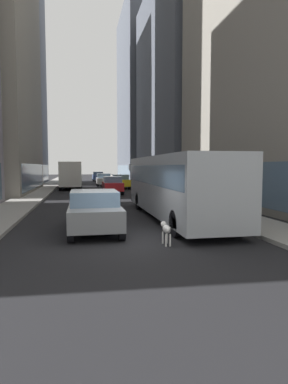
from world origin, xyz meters
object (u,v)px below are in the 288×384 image
car_grey_wagon (94,210)px  dalmatian_dog (166,229)px  car_blue_hatchback (98,176)px  pedestrian_with_handbag (213,192)px  car_white_van (104,180)px  car_red_coupe (112,185)px  car_yellow_taxi (120,181)px  car_black_suv (73,178)px  pedestrian_in_coat (243,199)px  box_truck (71,174)px  transit_bus (174,182)px

car_grey_wagon → dalmatian_dog: (2.22, -2.74, -0.31)m
car_blue_hatchback → pedestrian_with_handbag: pedestrian_with_handbag is taller
car_blue_hatchback → dalmatian_dog: (-0.18, -47.44, -0.31)m
car_white_van → dalmatian_dog: size_ratio=4.06×
car_red_coupe → car_yellow_taxi: bearing=77.3°
car_yellow_taxi → car_grey_wagon: bearing=-99.2°
car_black_suv → car_blue_hatchback: (4.00, 9.52, 0.00)m
car_red_coupe → car_grey_wagon: bearing=-97.8°
dalmatian_dog → pedestrian_in_coat: size_ratio=0.57×
car_blue_hatchback → box_truck: (-4.00, -19.95, 0.84)m
dalmatian_dog → pedestrian_with_handbag: pedestrian_with_handbag is taller
transit_bus → pedestrian_in_coat: size_ratio=6.82×
transit_bus → dalmatian_dog: bearing=-109.1°
transit_bus → car_yellow_taxi: bearing=90.0°
car_black_suv → car_white_van: (4.00, -5.10, -0.00)m
car_yellow_taxi → pedestrian_with_handbag: pedestrian_with_handbag is taller
car_white_van → car_blue_hatchback: (0.00, 14.63, 0.00)m
car_black_suv → car_red_coupe: (4.00, -17.58, -0.00)m
car_black_suv → dalmatian_dog: 38.11m
car_blue_hatchback → car_white_van: bearing=-90.0°
car_black_suv → box_truck: 10.46m
car_white_van → box_truck: 6.71m
transit_bus → car_yellow_taxi: size_ratio=2.41×
car_grey_wagon → car_white_van: same height
transit_bus → box_truck: (-5.60, 22.35, -0.11)m
car_red_coupe → transit_bus: bearing=-84.0°
pedestrian_with_handbag → car_black_suv: bearing=106.9°
box_truck → dalmatian_dog: bearing=-82.1°
car_white_van → pedestrian_with_handbag: pedestrian_with_handbag is taller
car_black_suv → pedestrian_with_handbag: pedestrian_with_handbag is taller
car_grey_wagon → car_red_coupe: size_ratio=1.20×
transit_bus → box_truck: 23.04m
car_blue_hatchback → pedestrian_in_coat: pedestrian_in_coat is taller
transit_bus → car_yellow_taxi: transit_bus is taller
pedestrian_with_handbag → car_yellow_taxi: bearing=100.0°
car_white_van → pedestrian_in_coat: (4.73, -28.73, 0.19)m
car_red_coupe → dalmatian_dog: bearing=-90.5°
car_yellow_taxi → dalmatian_dog: (-1.78, -27.46, -0.31)m
box_truck → car_white_van: bearing=53.1°
pedestrian_with_handbag → car_red_coupe: bearing=112.5°
car_red_coupe → pedestrian_with_handbag: pedestrian_with_handbag is taller
car_black_suv → dalmatian_dog: bearing=-84.2°
car_blue_hatchback → pedestrian_in_coat: size_ratio=2.72×
dalmatian_dog → pedestrian_in_coat: pedestrian_in_coat is taller
car_blue_hatchback → pedestrian_with_handbag: bearing=-82.7°
car_black_suv → car_blue_hatchback: 10.33m
car_red_coupe → car_blue_hatchback: 27.10m
car_black_suv → car_red_coupe: size_ratio=1.11×
transit_bus → car_grey_wagon: size_ratio=2.43×
car_black_suv → box_truck: box_truck is taller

